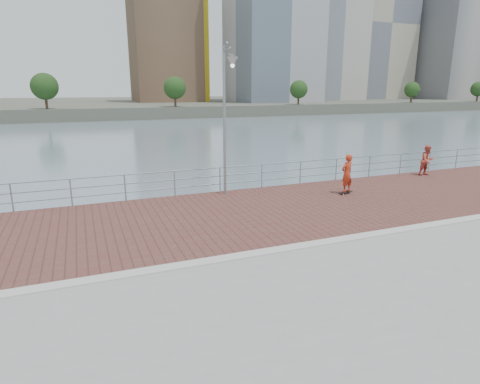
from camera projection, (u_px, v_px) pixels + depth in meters
name	position (u px, v px, depth m)	size (l,w,h in m)	color
water	(265.00, 315.00, 11.87)	(400.00, 400.00, 0.00)	slate
brick_lane	(224.00, 216.00, 14.59)	(40.00, 6.80, 0.02)	brown
curb	(266.00, 252.00, 11.35)	(40.00, 0.40, 0.06)	#B7B5AD
far_shore	(93.00, 105.00, 121.63)	(320.00, 95.00, 2.50)	#4C5142
guardrail	(198.00, 179.00, 17.47)	(39.06, 0.06, 1.13)	#8C9EA8
street_lamp	(228.00, 95.00, 16.12)	(0.44, 1.27, 5.98)	gray
skateboard	(346.00, 192.00, 17.57)	(0.74, 0.36, 0.08)	black
skateboarder	(347.00, 173.00, 17.36)	(0.60, 0.40, 1.65)	#B53018
bystander	(427.00, 160.00, 21.06)	(0.78, 0.60, 1.60)	#C44939
skyline	(206.00, 11.00, 109.81)	(233.00, 41.00, 63.92)	#ADA38E
shoreline_trees	(166.00, 88.00, 84.17)	(169.18, 5.02, 6.69)	#473323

